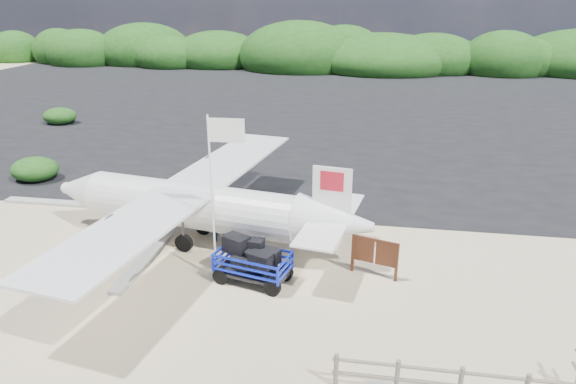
% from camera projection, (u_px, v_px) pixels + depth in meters
% --- Properties ---
extents(ground, '(160.00, 160.00, 0.00)m').
position_uv_depth(ground, '(261.00, 277.00, 18.05)').
color(ground, beige).
extents(asphalt_apron, '(90.00, 50.00, 0.04)m').
position_uv_depth(asphalt_apron, '(331.00, 106.00, 45.68)').
color(asphalt_apron, '#B2B2B2').
rests_on(asphalt_apron, ground).
extents(lagoon, '(9.00, 7.00, 0.40)m').
position_uv_depth(lagoon, '(51.00, 240.00, 20.77)').
color(lagoon, '#B2B2B2').
rests_on(lagoon, ground).
extents(vegetation_band, '(124.00, 8.00, 4.40)m').
position_uv_depth(vegetation_band, '(347.00, 69.00, 68.70)').
color(vegetation_band, '#B2B2B2').
rests_on(vegetation_band, ground).
extents(baggage_cart, '(2.97, 2.13, 1.34)m').
position_uv_depth(baggage_cart, '(253.00, 282.00, 17.74)').
color(baggage_cart, '#0D21C5').
rests_on(baggage_cart, ground).
extents(flagpole, '(1.18, 0.53, 5.82)m').
position_uv_depth(flagpole, '(217.00, 278.00, 17.94)').
color(flagpole, white).
rests_on(flagpole, ground).
extents(signboard, '(1.76, 0.68, 1.47)m').
position_uv_depth(signboard, '(373.00, 276.00, 18.12)').
color(signboard, '#4D2716').
rests_on(signboard, ground).
extents(crew_a, '(0.79, 0.62, 1.90)m').
position_uv_depth(crew_a, '(219.00, 219.00, 20.37)').
color(crew_a, navy).
rests_on(crew_a, ground).
extents(crew_b, '(1.04, 0.86, 1.97)m').
position_uv_depth(crew_b, '(248.00, 214.00, 20.75)').
color(crew_b, navy).
rests_on(crew_b, ground).
extents(aircraft_large, '(18.39, 18.39, 4.78)m').
position_uv_depth(aircraft_large, '(489.00, 142.00, 34.63)').
color(aircraft_large, '#B2B2B2').
rests_on(aircraft_large, ground).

